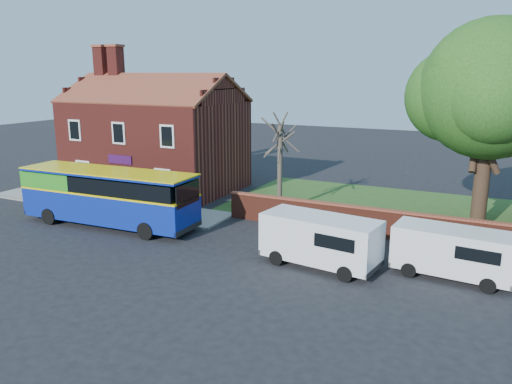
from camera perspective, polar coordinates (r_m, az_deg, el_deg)
The scene contains 11 objects.
ground at distance 26.14m, azimuth -14.07°, elevation -6.10°, with size 120.00×120.00×0.00m, color black.
pavement at distance 34.72m, azimuth -16.85°, elevation -1.31°, with size 18.00×3.50×0.12m, color gray.
kerb at distance 33.51m, azimuth -18.87°, elevation -1.97°, with size 18.00×0.15×0.14m, color slate.
grass_strip at distance 32.92m, azimuth 19.70°, elevation -2.40°, with size 26.00×12.00×0.04m, color #426B28.
shop_building at distance 38.39m, azimuth -11.38°, elevation 5.48°, with size 12.30×8.13×10.50m.
boundary_wall at distance 26.97m, azimuth 18.28°, elevation -3.96°, with size 22.00×0.38×1.60m.
bus at distance 29.76m, azimuth -17.01°, elevation -0.22°, with size 10.70×3.10×3.23m.
van_near at distance 22.71m, azimuth 7.40°, elevation -5.33°, with size 5.51×2.78×2.32m.
van_far at distance 22.93m, azimuth 21.64°, elevation -6.28°, with size 5.04×2.37×2.14m.
large_tree at distance 29.69m, azimuth 25.47°, elevation 10.11°, with size 9.38×7.42×11.44m.
bare_tree at distance 31.07m, azimuth 2.75°, elevation 3.22°, with size 2.23×2.66×5.94m.
Camera 1 is at (16.21, -18.62, 8.58)m, focal length 35.00 mm.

